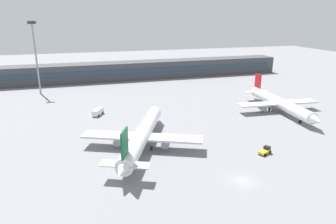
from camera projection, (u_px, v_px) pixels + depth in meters
name	position (u px, v px, depth m)	size (l,w,h in m)	color
ground_plane	(179.00, 120.00, 99.35)	(400.00, 400.00, 0.00)	gray
terminal_building	(136.00, 70.00, 162.38)	(159.10, 12.13, 9.00)	#3F4247
airplane_near	(143.00, 134.00, 78.57)	(29.82, 41.38, 10.88)	white
airplane_mid	(280.00, 103.00, 106.37)	(29.27, 41.91, 10.35)	silver
baggage_tug_yellow	(265.00, 151.00, 74.94)	(3.90, 2.97, 1.75)	yellow
service_van_white	(98.00, 112.00, 103.78)	(4.28, 5.52, 2.08)	white
floodlight_tower_west	(36.00, 54.00, 126.88)	(3.20, 0.80, 30.09)	gray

